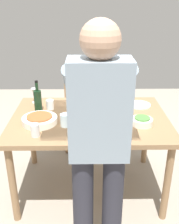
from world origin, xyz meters
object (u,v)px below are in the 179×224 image
object	(u,v)px
dining_table	(90,125)
water_cup_far_left	(35,130)
water_cup_near_left	(50,105)
dinner_plate_far	(139,105)
serving_bowl_pasta	(40,120)
water_cup_near_right	(65,120)
person_server	(99,141)
wine_glass_left	(97,102)
wine_glass_right	(35,93)
side_bowl_salad	(142,121)
dinner_plate_near	(115,127)
chair_near	(80,105)
wine_bottle	(38,100)

from	to	relation	value
dining_table	water_cup_far_left	size ratio (longest dim) A/B	13.64
water_cup_near_left	dinner_plate_far	xyz separation A→B (m)	(-0.87, -0.08, -0.04)
serving_bowl_pasta	dinner_plate_far	distance (m)	1.00
water_cup_near_right	dinner_plate_far	bearing A→B (deg)	-147.88
water_cup_far_left	dinner_plate_far	distance (m)	1.11
person_server	water_cup_far_left	distance (m)	0.64
wine_glass_left	wine_glass_right	distance (m)	0.67
person_server	side_bowl_salad	xyz separation A→B (m)	(-0.40, -0.60, -0.15)
person_server	water_cup_near_left	distance (m)	1.04
dining_table	dinner_plate_near	bearing A→B (deg)	135.67
wine_glass_right	side_bowl_salad	world-z (taller)	wine_glass_right
wine_glass_right	chair_near	bearing A→B (deg)	-130.96
wine_bottle	water_cup_near_right	bearing A→B (deg)	130.36
dining_table	wine_glass_left	xyz separation A→B (m)	(-0.07, -0.11, 0.18)
water_cup_near_right	wine_glass_left	bearing A→B (deg)	-134.57
water_cup_near_right	serving_bowl_pasta	distance (m)	0.23
wine_bottle	dinner_plate_far	world-z (taller)	wine_bottle
person_server	dinner_plate_far	xyz separation A→B (m)	(-0.45, -1.02, -0.18)
serving_bowl_pasta	dinner_plate_far	size ratio (longest dim) A/B	1.30
dining_table	water_cup_near_left	world-z (taller)	water_cup_near_left
chair_near	dinner_plate_near	distance (m)	1.15
side_bowl_salad	dinner_plate_far	world-z (taller)	side_bowl_salad
wine_glass_right	person_server	bearing A→B (deg)	118.12
wine_glass_right	water_cup_far_left	bearing A→B (deg)	99.92
water_cup_near_right	water_cup_far_left	world-z (taller)	water_cup_near_right
water_cup_far_left	wine_glass_left	bearing A→B (deg)	-137.71
dinner_plate_near	person_server	bearing A→B (deg)	73.81
wine_glass_right	water_cup_near_left	bearing A→B (deg)	135.74
dining_table	serving_bowl_pasta	xyz separation A→B (m)	(0.43, 0.12, 0.11)
side_bowl_salad	dinner_plate_far	bearing A→B (deg)	-97.37
chair_near	wine_bottle	distance (m)	0.89
chair_near	side_bowl_salad	size ratio (longest dim) A/B	5.06
wine_glass_left	water_cup_near_left	distance (m)	0.46
wine_bottle	dining_table	bearing A→B (deg)	162.69
water_cup_near_left	serving_bowl_pasta	xyz separation A→B (m)	(0.05, 0.31, -0.01)
wine_glass_right	water_cup_near_left	distance (m)	0.25
dinner_plate_near	water_cup_near_left	bearing A→B (deg)	-33.90
chair_near	person_server	distance (m)	1.69
dinner_plate_near	dinner_plate_far	bearing A→B (deg)	-121.72
person_server	wine_glass_right	bearing A→B (deg)	-61.88
water_cup_near_right	serving_bowl_pasta	size ratio (longest dim) A/B	0.36
chair_near	dinner_plate_near	size ratio (longest dim) A/B	3.96
wine_bottle	side_bowl_salad	xyz separation A→B (m)	(-0.92, 0.30, -0.08)
water_cup_near_right	water_cup_far_left	bearing A→B (deg)	37.82
water_cup_far_left	side_bowl_salad	distance (m)	0.89
serving_bowl_pasta	side_bowl_salad	xyz separation A→B (m)	(-0.87, 0.04, -0.00)
chair_near	side_bowl_salad	distance (m)	1.20
serving_bowl_pasta	dinner_plate_near	size ratio (longest dim) A/B	1.30
chair_near	water_cup_near_right	bearing A→B (deg)	84.21
water_cup_far_left	dinner_plate_far	bearing A→B (deg)	-146.45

